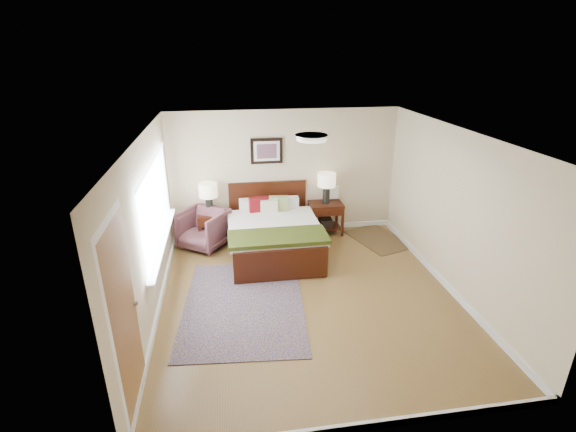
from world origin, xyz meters
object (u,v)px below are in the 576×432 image
object	(u,v)px
lamp_right	(327,182)
rug_persian	(244,304)
nightstand_right	(326,215)
armchair	(203,229)
bed	(274,229)
lamp_left	(208,193)
nightstand_left	(210,220)

from	to	relation	value
lamp_right	rug_persian	size ratio (longest dim) A/B	0.25
nightstand_right	armchair	world-z (taller)	armchair
bed	lamp_left	distance (m)	1.47
nightstand_right	bed	bearing A→B (deg)	-147.23
lamp_right	rug_persian	world-z (taller)	lamp_right
armchair	rug_persian	distance (m)	2.21
nightstand_right	rug_persian	world-z (taller)	nightstand_right
lamp_right	armchair	bearing A→B (deg)	-173.70
bed	armchair	world-z (taller)	bed
nightstand_right	lamp_right	xyz separation A→B (m)	(0.00, 0.01, 0.70)
nightstand_left	nightstand_right	world-z (taller)	nightstand_right
bed	rug_persian	size ratio (longest dim) A/B	0.81
armchair	rug_persian	world-z (taller)	armchair
lamp_right	lamp_left	bearing A→B (deg)	180.00
armchair	rug_persian	xyz separation A→B (m)	(0.63, -2.09, -0.36)
nightstand_left	armchair	distance (m)	0.29
nightstand_left	rug_persian	distance (m)	2.43
rug_persian	lamp_right	bearing A→B (deg)	57.48
nightstand_right	lamp_right	world-z (taller)	lamp_right
bed	rug_persian	bearing A→B (deg)	-112.13
bed	lamp_right	xyz separation A→B (m)	(1.16, 0.76, 0.59)
lamp_left	nightstand_right	bearing A→B (deg)	-0.33
nightstand_left	lamp_right	distance (m)	2.40
nightstand_left	rug_persian	xyz separation A→B (m)	(0.51, -2.34, -0.44)
nightstand_right	armchair	bearing A→B (deg)	-174.01
nightstand_left	nightstand_right	bearing A→B (deg)	0.17
nightstand_right	armchair	xyz separation A→B (m)	(-2.44, -0.26, -0.02)
nightstand_right	lamp_left	bearing A→B (deg)	179.67
nightstand_right	armchair	size ratio (longest dim) A/B	0.82
bed	nightstand_right	bearing A→B (deg)	32.77
nightstand_left	armchair	bearing A→B (deg)	-117.27
nightstand_left	armchair	world-z (taller)	armchair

